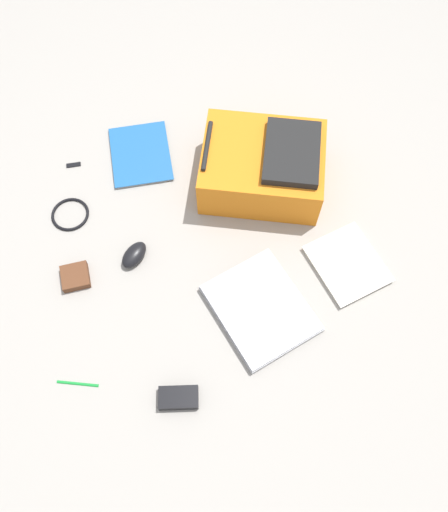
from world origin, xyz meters
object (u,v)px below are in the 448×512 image
object	(u,v)px
cable_coil	(70,214)
earbud_pouch	(75,277)
book_comic	(141,154)
usb_stick	(73,165)
backpack	(264,166)
power_brick	(179,398)
book_red	(347,264)
computer_mouse	(134,255)
pen_black	(78,383)
laptop	(261,308)

from	to	relation	value
cable_coil	earbud_pouch	distance (m)	0.25
book_comic	usb_stick	xyz separation A→B (m)	(0.00, 0.25, -0.00)
backpack	cable_coil	bearing A→B (deg)	91.28
cable_coil	power_brick	bearing A→B (deg)	-158.14
power_brick	book_comic	bearing A→B (deg)	0.44
backpack	book_red	size ratio (longest dim) A/B	1.67
backpack	book_comic	world-z (taller)	backpack
book_comic	computer_mouse	xyz separation A→B (m)	(-0.42, 0.07, 0.02)
earbud_pouch	usb_stick	bearing A→B (deg)	-2.67
book_red	cable_coil	xyz separation A→B (m)	(0.37, 0.91, -0.00)
earbud_pouch	cable_coil	bearing A→B (deg)	0.84
pen_black	earbud_pouch	distance (m)	0.36
laptop	computer_mouse	xyz separation A→B (m)	(0.27, 0.38, 0.01)
computer_mouse	earbud_pouch	distance (m)	0.21
book_comic	cable_coil	distance (m)	0.35
book_red	computer_mouse	world-z (taller)	computer_mouse
laptop	cable_coil	distance (m)	0.76
cable_coil	earbud_pouch	bearing A→B (deg)	-179.16
computer_mouse	cable_coil	distance (m)	0.30
pen_black	laptop	bearing A→B (deg)	-77.68
book_red	cable_coil	world-z (taller)	book_red
computer_mouse	usb_stick	bearing A→B (deg)	157.09
backpack	book_red	xyz separation A→B (m)	(-0.39, -0.21, -0.08)
backpack	pen_black	size ratio (longest dim) A/B	3.83
laptop	book_comic	bearing A→B (deg)	24.49
laptop	computer_mouse	distance (m)	0.47
book_comic	cable_coil	xyz separation A→B (m)	(-0.21, 0.28, -0.00)
cable_coil	pen_black	world-z (taller)	same
book_comic	backpack	bearing A→B (deg)	-114.72
book_comic	pen_black	bearing A→B (deg)	160.25
computer_mouse	cable_coil	xyz separation A→B (m)	(0.21, 0.21, -0.02)
backpack	computer_mouse	xyz separation A→B (m)	(-0.22, 0.49, -0.07)
book_red	earbud_pouch	size ratio (longest dim) A/B	3.33
book_red	earbud_pouch	distance (m)	0.92
laptop	book_red	distance (m)	0.34
laptop	power_brick	world-z (taller)	same
cable_coil	earbud_pouch	xyz separation A→B (m)	(-0.25, -0.00, 0.01)
book_comic	usb_stick	bearing A→B (deg)	89.71
laptop	earbud_pouch	xyz separation A→B (m)	(0.22, 0.59, -0.00)
computer_mouse	book_comic	bearing A→B (deg)	124.26
laptop	backpack	bearing A→B (deg)	-12.90
power_brick	usb_stick	size ratio (longest dim) A/B	2.27
earbud_pouch	usb_stick	size ratio (longest dim) A/B	1.70
book_comic	earbud_pouch	size ratio (longest dim) A/B	3.04
backpack	power_brick	bearing A→B (deg)	150.05
computer_mouse	usb_stick	xyz separation A→B (m)	(0.42, 0.18, -0.02)
usb_stick	earbud_pouch	bearing A→B (deg)	177.33
backpack	laptop	distance (m)	0.51
laptop	usb_stick	distance (m)	0.89
pen_black	earbud_pouch	bearing A→B (deg)	-3.19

